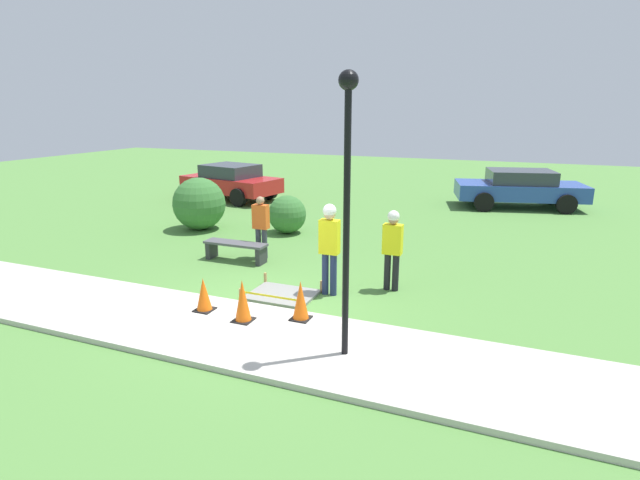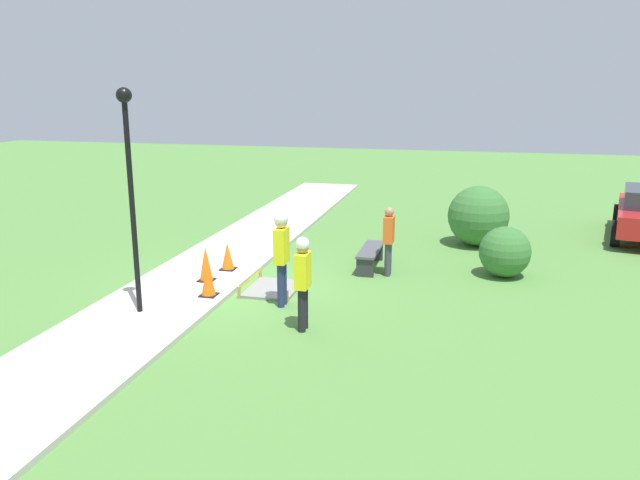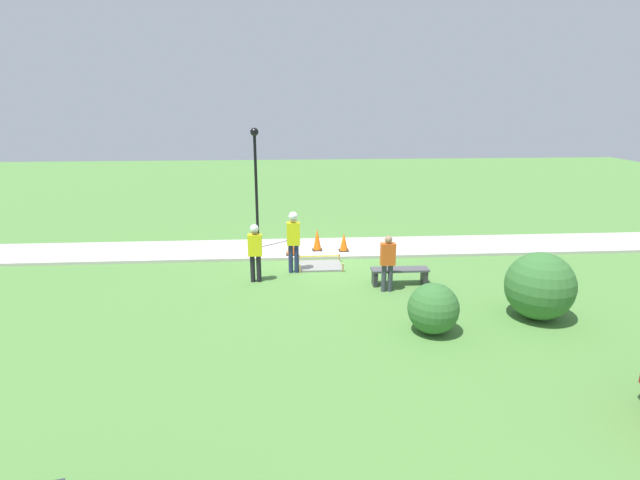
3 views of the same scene
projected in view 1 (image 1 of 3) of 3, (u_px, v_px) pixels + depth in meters
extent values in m
plane|color=#51843D|center=(264.00, 309.00, 9.67)|extent=(60.00, 60.00, 0.00)
cube|color=#BCB7AD|center=(231.00, 332.00, 8.59)|extent=(28.00, 2.38, 0.10)
cube|color=gray|center=(282.00, 295.00, 10.31)|extent=(1.34, 1.05, 0.06)
cube|color=tan|center=(241.00, 295.00, 10.06)|extent=(0.05, 0.05, 0.26)
cube|color=tan|center=(301.00, 304.00, 9.57)|extent=(0.05, 0.05, 0.26)
cube|color=tan|center=(265.00, 278.00, 11.00)|extent=(0.05, 0.05, 0.26)
cube|color=tan|center=(322.00, 287.00, 10.51)|extent=(0.05, 0.05, 0.26)
cube|color=yellow|center=(270.00, 296.00, 9.80)|extent=(1.34, 0.00, 0.04)
cube|color=black|center=(205.00, 310.00, 9.37)|extent=(0.34, 0.34, 0.02)
cone|color=orange|center=(204.00, 294.00, 9.28)|extent=(0.29, 0.29, 0.61)
cube|color=black|center=(243.00, 320.00, 8.91)|extent=(0.34, 0.34, 0.02)
cone|color=orange|center=(243.00, 300.00, 8.81)|extent=(0.29, 0.29, 0.75)
cube|color=black|center=(301.00, 318.00, 8.98)|extent=(0.34, 0.34, 0.02)
cone|color=orange|center=(301.00, 300.00, 8.89)|extent=(0.29, 0.29, 0.70)
cube|color=#2D2D33|center=(212.00, 250.00, 12.90)|extent=(0.12, 0.40, 0.43)
cube|color=#2D2D33|center=(261.00, 256.00, 12.37)|extent=(0.12, 0.40, 0.43)
cube|color=#4C4C51|center=(235.00, 243.00, 12.57)|extent=(1.65, 0.44, 0.06)
cylinder|color=black|center=(387.00, 272.00, 10.61)|extent=(0.14, 0.14, 0.81)
cylinder|color=black|center=(396.00, 273.00, 10.55)|extent=(0.14, 0.14, 0.81)
cube|color=yellow|center=(393.00, 239.00, 10.39)|extent=(0.40, 0.22, 0.64)
sphere|color=#A37A5B|center=(393.00, 219.00, 10.28)|extent=(0.22, 0.22, 0.22)
sphere|color=white|center=(394.00, 216.00, 10.27)|extent=(0.25, 0.25, 0.25)
cylinder|color=navy|center=(325.00, 274.00, 10.35)|extent=(0.14, 0.14, 0.89)
cylinder|color=navy|center=(333.00, 275.00, 10.28)|extent=(0.14, 0.14, 0.89)
cube|color=yellow|center=(329.00, 237.00, 10.11)|extent=(0.40, 0.22, 0.71)
sphere|color=tan|center=(330.00, 214.00, 9.99)|extent=(0.24, 0.24, 0.24)
sphere|color=white|center=(330.00, 211.00, 9.97)|extent=(0.28, 0.28, 0.28)
cylinder|color=#383D47|center=(258.00, 243.00, 12.89)|extent=(0.14, 0.14, 0.78)
cylinder|color=#383D47|center=(265.00, 244.00, 12.82)|extent=(0.14, 0.14, 0.78)
cube|color=#E55B1E|center=(261.00, 217.00, 12.68)|extent=(0.40, 0.22, 0.62)
sphere|color=#A37A5B|center=(260.00, 201.00, 12.57)|extent=(0.21, 0.21, 0.21)
cylinder|color=black|center=(346.00, 230.00, 7.23)|extent=(0.10, 0.10, 3.95)
sphere|color=black|center=(349.00, 80.00, 6.69)|extent=(0.28, 0.28, 0.28)
cube|color=red|center=(231.00, 184.00, 20.86)|extent=(4.46, 2.72, 0.60)
cube|color=#2D333D|center=(230.00, 171.00, 20.71)|extent=(2.38, 2.07, 0.51)
cylinder|color=black|center=(270.00, 191.00, 21.01)|extent=(0.75, 0.38, 0.72)
cylinder|color=black|center=(238.00, 197.00, 19.47)|extent=(0.75, 0.38, 0.72)
cylinder|color=black|center=(225.00, 186.00, 22.40)|extent=(0.75, 0.38, 0.72)
cylinder|color=black|center=(193.00, 191.00, 20.86)|extent=(0.75, 0.38, 0.72)
cube|color=#28479E|center=(519.00, 191.00, 19.23)|extent=(5.03, 3.04, 0.59)
cube|color=#2D333D|center=(521.00, 177.00, 19.09)|extent=(2.69, 2.26, 0.50)
cylinder|color=black|center=(550.00, 195.00, 20.05)|extent=(0.75, 0.40, 0.72)
cylinder|color=black|center=(566.00, 204.00, 18.14)|extent=(0.75, 0.40, 0.72)
cylinder|color=black|center=(476.00, 193.00, 20.47)|extent=(0.75, 0.40, 0.72)
cylinder|color=black|center=(484.00, 202.00, 18.57)|extent=(0.75, 0.40, 0.72)
sphere|color=#387033|center=(287.00, 214.00, 15.34)|extent=(1.17, 1.17, 1.17)
sphere|color=#387033|center=(199.00, 204.00, 15.75)|extent=(1.65, 1.65, 1.65)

